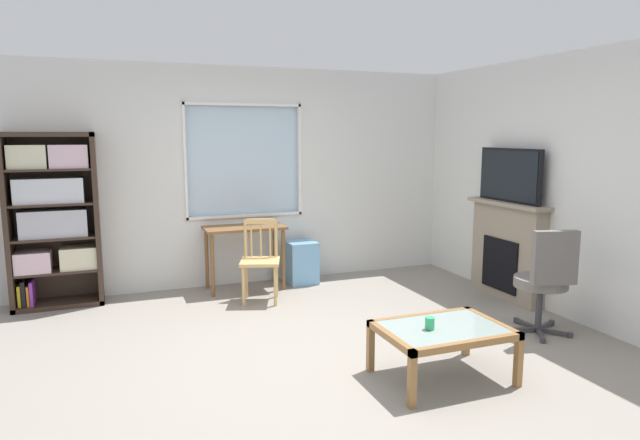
{
  "coord_description": "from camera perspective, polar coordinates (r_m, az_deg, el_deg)",
  "views": [
    {
      "loc": [
        -1.54,
        -4.17,
        1.83
      ],
      "look_at": [
        0.3,
        0.6,
        1.03
      ],
      "focal_mm": 31.04,
      "sensor_mm": 36.0,
      "label": 1
    }
  ],
  "objects": [
    {
      "name": "wall_back_with_window",
      "position": [
        6.82,
        -8.06,
        4.22
      ],
      "size": [
        5.37,
        0.15,
        2.62
      ],
      "color": "silver",
      "rests_on": "ground"
    },
    {
      "name": "sippy_cup",
      "position": [
        4.21,
        11.25,
        -10.4
      ],
      "size": [
        0.07,
        0.07,
        0.09
      ],
      "primitive_type": "cylinder",
      "color": "#33B770",
      "rests_on": "coffee_table"
    },
    {
      "name": "bookshelf",
      "position": [
        6.46,
        -25.85,
        0.48
      ],
      "size": [
        0.9,
        0.38,
        1.85
      ],
      "color": "#38281E",
      "rests_on": "ground"
    },
    {
      "name": "wooden_chair",
      "position": [
        6.11,
        -6.18,
        -4.09
      ],
      "size": [
        0.53,
        0.51,
        0.9
      ],
      "color": "tan",
      "rests_on": "ground"
    },
    {
      "name": "wall_right",
      "position": [
        6.0,
        24.62,
        3.1
      ],
      "size": [
        0.12,
        5.12,
        2.62
      ],
      "primitive_type": "cube",
      "color": "silver",
      "rests_on": "ground"
    },
    {
      "name": "tv",
      "position": [
        6.4,
        18.98,
        4.39
      ],
      "size": [
        0.06,
        0.94,
        0.59
      ],
      "color": "black",
      "rests_on": "fireplace"
    },
    {
      "name": "office_chair",
      "position": [
        5.42,
        22.25,
        -5.43
      ],
      "size": [
        0.58,
        0.61,
        1.0
      ],
      "color": "slate",
      "rests_on": "ground"
    },
    {
      "name": "ground",
      "position": [
        4.81,
        -0.8,
        -13.63
      ],
      "size": [
        6.37,
        5.92,
        0.02
      ],
      "primitive_type": "cube",
      "color": "gray"
    },
    {
      "name": "desk_under_window",
      "position": [
        6.56,
        -7.79,
        -1.76
      ],
      "size": [
        0.94,
        0.47,
        0.76
      ],
      "color": "brown",
      "rests_on": "ground"
    },
    {
      "name": "coffee_table",
      "position": [
        4.32,
        12.55,
        -11.38
      ],
      "size": [
        0.94,
        0.68,
        0.41
      ],
      "color": "#8C9E99",
      "rests_on": "ground"
    },
    {
      "name": "fireplace",
      "position": [
        6.52,
        18.73,
        -2.93
      ],
      "size": [
        0.26,
        1.13,
        1.09
      ],
      "color": "gray",
      "rests_on": "ground"
    },
    {
      "name": "plastic_drawer_unit",
      "position": [
        6.88,
        -1.99,
        -4.33
      ],
      "size": [
        0.35,
        0.4,
        0.52
      ],
      "primitive_type": "cube",
      "color": "#72ADDB",
      "rests_on": "ground"
    }
  ]
}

